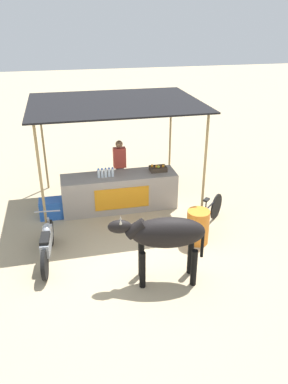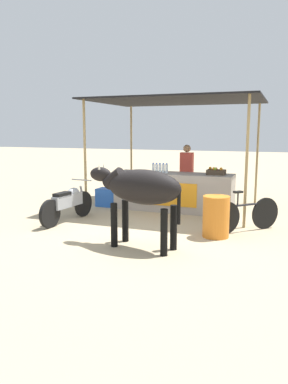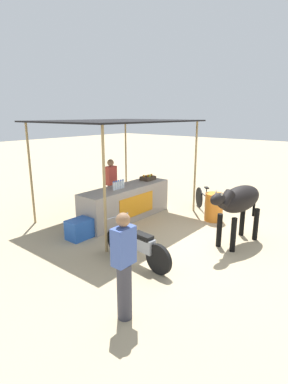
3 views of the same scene
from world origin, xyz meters
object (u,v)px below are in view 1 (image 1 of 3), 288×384
at_px(vendor_behind_counter, 120,168).
at_px(cow, 164,235).
at_px(stall_counter, 120,192).
at_px(motorcycle_parked, 47,242).
at_px(cooler_box, 52,208).
at_px(water_barrel, 198,227).
at_px(bicycle_leaning, 208,214).
at_px(fruit_crate, 158,168).

distance_m(vendor_behind_counter, cow, 3.93).
distance_m(stall_counter, motorcycle_parked, 2.72).
bearing_deg(cooler_box, cow, -55.32).
bearing_deg(cooler_box, water_barrel, -30.92).
height_order(motorcycle_parked, bicycle_leaning, motorcycle_parked).
bearing_deg(fruit_crate, vendor_behind_counter, 142.52).
bearing_deg(fruit_crate, cow, -102.72).
distance_m(cooler_box, cow, 3.82).
bearing_deg(cow, motorcycle_parked, 151.68).
height_order(stall_counter, vendor_behind_counter, vendor_behind_counter).
height_order(fruit_crate, motorcycle_parked, fruit_crate).
bearing_deg(stall_counter, cooler_box, -176.89).
bearing_deg(bicycle_leaning, cow, -133.18).
relative_size(stall_counter, cow, 1.62).
relative_size(fruit_crate, motorcycle_parked, 0.24).
distance_m(cow, bicycle_leaning, 2.45).
bearing_deg(motorcycle_parked, water_barrel, -1.00).
bearing_deg(fruit_crate, motorcycle_parked, -145.31).
xyz_separation_m(stall_counter, fruit_crate, (1.06, 0.05, 0.55)).
xyz_separation_m(vendor_behind_counter, water_barrel, (1.31, -2.79, -0.45)).
bearing_deg(motorcycle_parked, cow, -28.32).
relative_size(stall_counter, vendor_behind_counter, 1.82).
relative_size(fruit_crate, cooler_box, 0.73).
bearing_deg(fruit_crate, water_barrel, -79.44).
distance_m(water_barrel, motorcycle_parked, 3.32).
relative_size(stall_counter, cooler_box, 5.00).
distance_m(stall_counter, vendor_behind_counter, 0.85).
distance_m(cooler_box, motorcycle_parked, 1.89).
bearing_deg(water_barrel, cow, -134.63).
bearing_deg(fruit_crate, stall_counter, -177.35).
distance_m(vendor_behind_counter, bicycle_leaning, 2.89).
height_order(cooler_box, cow, cow).
height_order(stall_counter, bicycle_leaning, stall_counter).
bearing_deg(motorcycle_parked, vendor_behind_counter, 53.61).
relative_size(stall_counter, motorcycle_parked, 1.67).
height_order(cooler_box, motorcycle_parked, motorcycle_parked).
bearing_deg(cooler_box, motorcycle_parked, -92.44).
xyz_separation_m(fruit_crate, motorcycle_parked, (-2.93, -2.03, -0.60)).
distance_m(vendor_behind_counter, cooler_box, 2.20).
bearing_deg(water_barrel, stall_counter, 125.47).
bearing_deg(vendor_behind_counter, water_barrel, -64.91).
xyz_separation_m(cooler_box, motorcycle_parked, (-0.08, -1.88, 0.19)).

